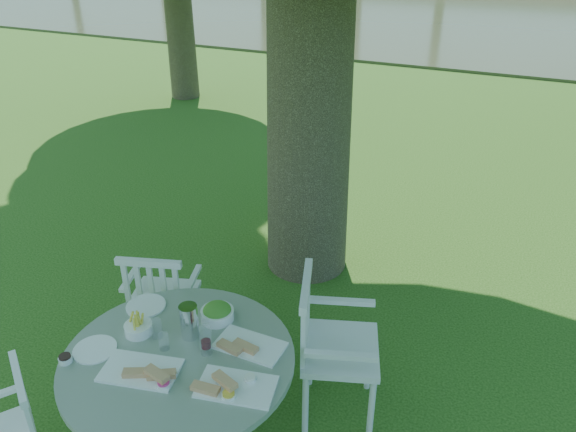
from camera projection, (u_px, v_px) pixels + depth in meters
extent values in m
plane|color=#183E0C|center=(278.00, 318.00, 4.57)|extent=(140.00, 140.00, 0.00)
cylinder|color=black|center=(184.00, 404.00, 3.28)|extent=(0.12, 0.12, 0.66)
cylinder|color=gray|center=(178.00, 359.00, 3.12)|extent=(1.30, 1.30, 0.04)
cylinder|color=silver|center=(371.00, 411.00, 3.39)|extent=(0.04, 0.04, 0.50)
cylinder|color=silver|center=(369.00, 360.00, 3.78)|extent=(0.04, 0.04, 0.50)
cylinder|color=silver|center=(305.00, 406.00, 3.43)|extent=(0.04, 0.04, 0.50)
cylinder|color=silver|center=(310.00, 356.00, 3.82)|extent=(0.04, 0.04, 0.50)
cube|color=silver|center=(341.00, 349.00, 3.48)|extent=(0.60, 0.63, 0.04)
cube|color=silver|center=(306.00, 317.00, 3.39)|extent=(0.20, 0.50, 0.51)
cylinder|color=silver|center=(199.00, 310.00, 4.31)|extent=(0.04, 0.04, 0.44)
cylinder|color=silver|center=(150.00, 306.00, 4.36)|extent=(0.04, 0.04, 0.44)
cylinder|color=silver|center=(186.00, 340.00, 4.01)|extent=(0.04, 0.04, 0.44)
cylinder|color=silver|center=(133.00, 336.00, 4.05)|extent=(0.04, 0.04, 0.44)
cube|color=silver|center=(164.00, 296.00, 4.07)|extent=(0.55, 0.53, 0.04)
cube|color=silver|center=(152.00, 288.00, 3.80)|extent=(0.44, 0.17, 0.45)
cube|color=silver|center=(26.00, 405.00, 2.95)|extent=(0.36, 0.27, 0.42)
cube|color=white|center=(141.00, 370.00, 3.00)|extent=(0.45, 0.33, 0.02)
cube|color=white|center=(237.00, 387.00, 2.90)|extent=(0.44, 0.31, 0.02)
cube|color=white|center=(250.00, 345.00, 3.18)|extent=(0.39, 0.22, 0.02)
cylinder|color=white|center=(95.00, 349.00, 3.15)|extent=(0.24, 0.24, 0.01)
cylinder|color=white|center=(146.00, 306.00, 3.50)|extent=(0.25, 0.25, 0.01)
cylinder|color=white|center=(139.00, 329.00, 3.27)|extent=(0.16, 0.16, 0.06)
cylinder|color=white|center=(217.00, 315.00, 3.38)|extent=(0.20, 0.20, 0.07)
cylinder|color=silver|center=(189.00, 321.00, 3.21)|extent=(0.11, 0.11, 0.21)
cylinder|color=white|center=(206.00, 340.00, 3.09)|extent=(0.07, 0.07, 0.18)
cylinder|color=white|center=(156.00, 329.00, 3.23)|extent=(0.07, 0.07, 0.11)
cylinder|color=white|center=(164.00, 342.00, 3.14)|extent=(0.06, 0.06, 0.10)
cylinder|color=white|center=(164.00, 385.00, 2.89)|extent=(0.07, 0.07, 0.03)
cylinder|color=white|center=(229.00, 397.00, 2.83)|extent=(0.07, 0.07, 0.03)
cylinder|color=white|center=(250.00, 380.00, 2.93)|extent=(0.06, 0.06, 0.03)
cylinder|color=white|center=(65.00, 359.00, 3.06)|extent=(0.07, 0.07, 0.03)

